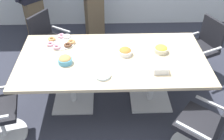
# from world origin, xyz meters

# --- Properties ---
(ground_plane) EXTENTS (10.00, 10.00, 0.01)m
(ground_plane) POSITION_xyz_m (0.00, 0.00, -0.01)
(ground_plane) COLOR #2D303D
(conference_table) EXTENTS (2.40, 1.20, 0.75)m
(conference_table) POSITION_xyz_m (0.00, 0.00, 0.63)
(conference_table) COLOR #CCB793
(conference_table) RESTS_ON ground
(office_chair_0) EXTENTS (0.72, 0.72, 0.91)m
(office_chair_0) POSITION_xyz_m (1.41, 0.62, 0.41)
(office_chair_0) COLOR silver
(office_chair_0) RESTS_ON ground
(office_chair_1) EXTENTS (0.74, 0.74, 0.91)m
(office_chair_1) POSITION_xyz_m (-0.98, 0.89, 0.41)
(office_chair_1) COLOR silver
(office_chair_1) RESTS_ON ground
(office_chair_3) EXTENTS (0.76, 0.76, 0.91)m
(office_chair_3) POSITION_xyz_m (0.98, -0.90, 0.41)
(office_chair_3) COLOR silver
(office_chair_3) RESTS_ON ground
(snack_bowl_pretzels) EXTENTS (0.18, 0.18, 0.09)m
(snack_bowl_pretzels) POSITION_xyz_m (0.17, 0.07, 0.79)
(snack_bowl_pretzels) COLOR white
(snack_bowl_pretzels) RESTS_ON conference_table
(snack_bowl_cookies) EXTENTS (0.18, 0.18, 0.10)m
(snack_bowl_cookies) POSITION_xyz_m (-0.58, -0.09, 0.80)
(snack_bowl_cookies) COLOR #4C9EC6
(snack_bowl_cookies) RESTS_ON conference_table
(snack_bowl_chips_yellow) EXTENTS (0.18, 0.18, 0.09)m
(snack_bowl_chips_yellow) POSITION_xyz_m (0.65, 0.12, 0.79)
(snack_bowl_chips_yellow) COLOR beige
(snack_bowl_chips_yellow) RESTS_ON conference_table
(donut_platter) EXTENTS (0.40, 0.40, 0.04)m
(donut_platter) POSITION_xyz_m (-0.70, 0.38, 0.77)
(donut_platter) COLOR white
(donut_platter) RESTS_ON conference_table
(plate_stack) EXTENTS (0.19, 0.19, 0.03)m
(plate_stack) POSITION_xyz_m (-0.12, -0.37, 0.77)
(plate_stack) COLOR white
(plate_stack) RESTS_ON conference_table
(napkin_pile) EXTENTS (0.18, 0.18, 0.08)m
(napkin_pile) POSITION_xyz_m (0.56, -0.28, 0.79)
(napkin_pile) COLOR white
(napkin_pile) RESTS_ON conference_table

